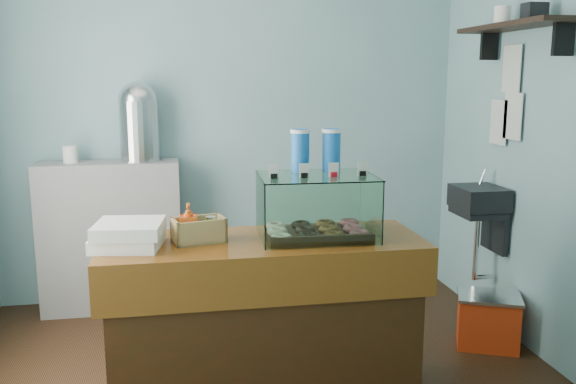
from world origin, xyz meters
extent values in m
plane|color=black|center=(0.00, 0.00, 0.00)|extent=(3.50, 3.50, 0.00)
cube|color=#6F9FA2|center=(0.00, 1.50, 1.40)|extent=(3.50, 0.04, 2.80)
cube|color=#6F9FA2|center=(0.00, -1.50, 1.40)|extent=(3.50, 0.04, 2.80)
cube|color=#6F9FA2|center=(1.75, 0.00, 1.40)|extent=(0.04, 3.00, 2.80)
cube|color=black|center=(1.58, 0.55, 0.90)|extent=(0.30, 0.35, 0.15)
cube|color=black|center=(1.71, 0.55, 0.70)|extent=(0.04, 0.30, 0.35)
cylinder|color=silver|center=(1.65, 0.65, 1.02)|extent=(0.02, 0.02, 0.12)
cylinder|color=silver|center=(1.58, 0.55, 0.55)|extent=(0.04, 0.04, 0.45)
cube|color=black|center=(1.60, 0.30, 2.00)|extent=(0.25, 1.00, 0.03)
cube|color=black|center=(1.67, -0.10, 1.90)|extent=(0.12, 0.03, 0.18)
cube|color=black|center=(1.67, 0.70, 1.90)|extent=(0.12, 0.03, 0.18)
cube|color=silver|center=(1.73, 0.45, 1.45)|extent=(0.01, 0.21, 0.30)
cube|color=silver|center=(1.73, 0.62, 1.40)|extent=(0.01, 0.21, 0.30)
cube|color=silver|center=(1.73, 0.50, 1.75)|extent=(0.01, 0.21, 0.30)
cube|color=#3D1B0B|center=(0.00, -0.25, 0.42)|extent=(1.50, 0.56, 0.84)
cube|color=#451F09|center=(0.00, -0.25, 0.87)|extent=(1.60, 0.60, 0.06)
cube|color=#451F09|center=(0.00, -0.53, 0.75)|extent=(1.60, 0.04, 0.18)
cube|color=gray|center=(-0.90, 1.32, 0.55)|extent=(1.00, 0.32, 1.10)
cube|color=#361D10|center=(0.28, -0.24, 0.91)|extent=(0.52, 0.38, 0.02)
torus|color=white|center=(0.08, -0.36, 0.94)|extent=(0.10, 0.10, 0.03)
torus|color=black|center=(0.21, -0.36, 0.94)|extent=(0.10, 0.10, 0.03)
torus|color=brown|center=(0.34, -0.36, 0.94)|extent=(0.10, 0.10, 0.03)
torus|color=#C75D6F|center=(0.47, -0.37, 0.94)|extent=(0.10, 0.10, 0.03)
torus|color=white|center=(0.08, -0.23, 0.94)|extent=(0.10, 0.10, 0.03)
torus|color=black|center=(0.21, -0.24, 0.94)|extent=(0.10, 0.10, 0.03)
torus|color=brown|center=(0.34, -0.24, 0.94)|extent=(0.10, 0.10, 0.03)
torus|color=#C75D6F|center=(0.47, -0.25, 0.94)|extent=(0.10, 0.10, 0.03)
torus|color=white|center=(0.08, -0.11, 0.94)|extent=(0.10, 0.10, 0.03)
torus|color=black|center=(0.21, -0.12, 0.94)|extent=(0.10, 0.10, 0.03)
torus|color=brown|center=(0.34, -0.12, 0.94)|extent=(0.10, 0.10, 0.03)
torus|color=#C75D6F|center=(0.47, -0.13, 0.94)|extent=(0.10, 0.10, 0.03)
cube|color=white|center=(0.27, -0.45, 1.05)|extent=(0.57, 0.03, 0.31)
cube|color=white|center=(0.28, -0.03, 1.05)|extent=(0.57, 0.03, 0.31)
cube|color=white|center=(-0.01, -0.23, 1.05)|extent=(0.02, 0.41, 0.31)
cube|color=white|center=(0.56, -0.25, 1.05)|extent=(0.02, 0.41, 0.31)
cube|color=white|center=(0.28, -0.24, 1.21)|extent=(0.59, 0.44, 0.01)
cube|color=silver|center=(0.05, -0.28, 1.25)|extent=(0.05, 0.01, 0.07)
cube|color=black|center=(0.05, -0.28, 1.23)|extent=(0.03, 0.02, 0.02)
cube|color=silver|center=(0.20, -0.29, 1.25)|extent=(0.05, 0.01, 0.07)
cube|color=black|center=(0.20, -0.29, 1.23)|extent=(0.03, 0.02, 0.02)
cube|color=silver|center=(0.35, -0.29, 1.25)|extent=(0.05, 0.01, 0.07)
cube|color=#B60E1D|center=(0.35, -0.29, 1.23)|extent=(0.03, 0.02, 0.02)
cube|color=silver|center=(0.50, -0.30, 1.25)|extent=(0.05, 0.01, 0.07)
cube|color=black|center=(0.50, -0.30, 1.23)|extent=(0.03, 0.02, 0.02)
cylinder|color=blue|center=(0.22, -0.10, 1.33)|extent=(0.09, 0.09, 0.22)
cylinder|color=white|center=(0.22, -0.10, 1.43)|extent=(0.10, 0.10, 0.02)
cylinder|color=blue|center=(0.38, -0.11, 1.33)|extent=(0.09, 0.09, 0.22)
cylinder|color=white|center=(0.38, -0.11, 1.43)|extent=(0.10, 0.10, 0.02)
cube|color=tan|center=(-0.31, -0.23, 0.91)|extent=(0.28, 0.20, 0.01)
cube|color=tan|center=(-0.30, -0.30, 0.96)|extent=(0.25, 0.07, 0.12)
cube|color=tan|center=(-0.33, -0.17, 0.96)|extent=(0.25, 0.07, 0.12)
cube|color=tan|center=(-0.43, -0.26, 0.96)|extent=(0.05, 0.15, 0.12)
cube|color=tan|center=(-0.20, -0.21, 0.96)|extent=(0.05, 0.15, 0.12)
imported|color=#D54F14|center=(-0.36, -0.25, 1.00)|extent=(0.10, 0.10, 0.19)
cylinder|color=#2C8825|center=(-0.26, -0.22, 0.96)|extent=(0.06, 0.06, 0.10)
cylinder|color=silver|center=(-0.26, -0.22, 1.02)|extent=(0.05, 0.05, 0.01)
cube|color=white|center=(-0.65, -0.26, 0.93)|extent=(0.35, 0.35, 0.06)
cube|color=white|center=(-0.64, -0.27, 0.99)|extent=(0.34, 0.34, 0.06)
cylinder|color=silver|center=(-0.67, 1.34, 1.10)|extent=(0.31, 0.31, 0.01)
cylinder|color=silver|center=(-0.67, 1.34, 1.32)|extent=(0.28, 0.28, 0.42)
sphere|color=silver|center=(-0.67, 1.34, 1.53)|extent=(0.28, 0.28, 0.28)
cube|color=red|center=(1.51, 0.21, 0.16)|extent=(0.45, 0.40, 0.32)
cube|color=silver|center=(1.51, 0.21, 0.33)|extent=(0.47, 0.42, 0.02)
camera|label=1|loc=(-0.41, -3.16, 1.70)|focal=38.00mm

